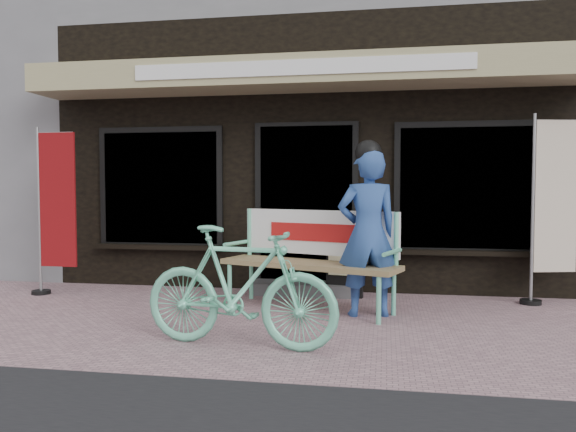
% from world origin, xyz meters
% --- Properties ---
extents(ground, '(70.00, 70.00, 0.00)m').
position_xyz_m(ground, '(0.00, 0.00, 0.00)').
color(ground, '#A57E86').
rests_on(ground, ground).
extents(storefront, '(7.00, 6.77, 6.00)m').
position_xyz_m(storefront, '(0.00, 4.96, 2.99)').
color(storefront, black).
rests_on(storefront, ground).
extents(bench, '(2.08, 1.16, 1.10)m').
position_xyz_m(bench, '(0.22, 0.94, 0.65)').
color(bench, '#6CD3A9').
rests_on(bench, ground).
extents(person, '(0.72, 0.56, 1.86)m').
position_xyz_m(person, '(0.84, 0.69, 0.91)').
color(person, '#2A4C92').
rests_on(person, ground).
extents(bicycle, '(1.77, 0.69, 1.04)m').
position_xyz_m(bicycle, '(-0.19, -0.68, 0.52)').
color(bicycle, '#6CD3A9').
rests_on(bicycle, ground).
extents(nobori_red, '(0.61, 0.23, 2.11)m').
position_xyz_m(nobori_red, '(-3.08, 1.18, 1.09)').
color(nobori_red, gray).
rests_on(nobori_red, ground).
extents(nobori_cream, '(0.66, 0.29, 2.20)m').
position_xyz_m(nobori_cream, '(2.91, 1.65, 1.14)').
color(nobori_cream, gray).
rests_on(nobori_cream, ground).
extents(menu_stand, '(0.46, 0.17, 0.91)m').
position_xyz_m(menu_stand, '(0.53, 1.65, 0.47)').
color(menu_stand, black).
rests_on(menu_stand, ground).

